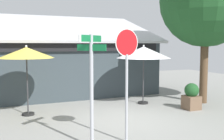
% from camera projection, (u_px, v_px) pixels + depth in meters
% --- Properties ---
extents(ground_plane, '(28.00, 28.00, 0.10)m').
position_uv_depth(ground_plane, '(129.00, 120.00, 9.25)').
color(ground_plane, gray).
extents(cafe_building, '(8.51, 5.23, 4.30)m').
position_uv_depth(cafe_building, '(72.00, 64.00, 14.28)').
color(cafe_building, '#333D42').
rests_on(cafe_building, ground).
extents(street_sign_post, '(0.75, 0.70, 2.81)m').
position_uv_depth(street_sign_post, '(91.00, 79.00, 6.54)').
color(street_sign_post, '#A8AAB2').
rests_on(street_sign_post, ground).
extents(stop_sign, '(0.71, 0.15, 2.97)m').
position_uv_depth(stop_sign, '(127.00, 65.00, 6.86)').
color(stop_sign, '#A8AAB2').
rests_on(stop_sign, ground).
extents(patio_umbrella_mustard_left, '(1.95, 1.95, 2.54)m').
position_uv_depth(patio_umbrella_mustard_left, '(26.00, 53.00, 9.50)').
color(patio_umbrella_mustard_left, black).
rests_on(patio_umbrella_mustard_left, ground).
extents(patio_umbrella_ivory_center, '(2.32, 2.32, 2.55)m').
position_uv_depth(patio_umbrella_ivory_center, '(144.00, 53.00, 11.40)').
color(patio_umbrella_ivory_center, black).
rests_on(patio_umbrella_ivory_center, ground).
extents(shade_tree, '(4.41, 3.96, 6.41)m').
position_uv_depth(shade_tree, '(213.00, 3.00, 11.38)').
color(shade_tree, brown).
rests_on(shade_tree, ground).
extents(sidewalk_planter, '(0.58, 0.58, 1.05)m').
position_uv_depth(sidewalk_planter, '(191.00, 96.00, 10.55)').
color(sidewalk_planter, brown).
rests_on(sidewalk_planter, ground).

